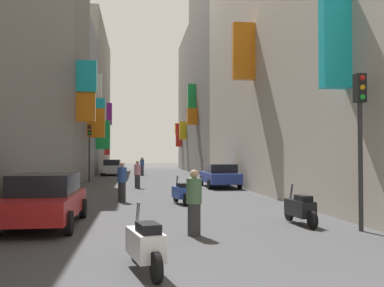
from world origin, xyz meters
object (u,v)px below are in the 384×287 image
(scooter_black, at_px, (300,208))
(traffic_light_far_corner, at_px, (89,143))
(scooter_white, at_px, (145,244))
(pedestrian_mid_street, at_px, (122,182))
(traffic_light_near_corner, at_px, (360,123))
(pedestrian_near_left, at_px, (194,203))
(scooter_blue, at_px, (181,193))
(pedestrian_crossing, at_px, (137,174))
(parked_car_red, at_px, (44,199))
(parked_car_silver, at_px, (112,167))
(pedestrian_near_right, at_px, (142,166))
(parked_car_blue, at_px, (220,175))

(scooter_black, relative_size, traffic_light_far_corner, 0.48)
(scooter_white, relative_size, pedestrian_mid_street, 1.12)
(scooter_black, bearing_deg, traffic_light_far_corner, 111.71)
(traffic_light_near_corner, bearing_deg, pedestrian_near_left, -179.79)
(pedestrian_near_left, bearing_deg, traffic_light_near_corner, 0.21)
(scooter_blue, xyz_separation_m, pedestrian_crossing, (-1.70, 8.49, 0.35))
(parked_car_red, bearing_deg, parked_car_silver, 89.59)
(pedestrian_near_left, distance_m, pedestrian_near_right, 30.63)
(scooter_white, xyz_separation_m, pedestrian_mid_street, (-0.74, 10.85, 0.37))
(parked_car_silver, height_order, traffic_light_near_corner, traffic_light_near_corner)
(parked_car_silver, distance_m, parked_car_red, 30.10)
(pedestrian_mid_street, bearing_deg, parked_car_red, -108.53)
(pedestrian_crossing, bearing_deg, traffic_light_near_corner, -69.31)
(scooter_white, distance_m, traffic_light_far_corner, 24.74)
(traffic_light_near_corner, bearing_deg, parked_car_blue, 92.74)
(parked_car_silver, relative_size, scooter_black, 2.23)
(pedestrian_mid_street, bearing_deg, pedestrian_near_left, -75.54)
(parked_car_blue, relative_size, pedestrian_near_right, 2.52)
(scooter_white, distance_m, pedestrian_crossing, 18.22)
(scooter_white, bearing_deg, parked_car_red, 118.11)
(scooter_black, xyz_separation_m, traffic_light_near_corner, (1.17, -1.20, 2.34))
(parked_car_silver, bearing_deg, scooter_white, -85.97)
(parked_car_blue, height_order, parked_car_red, parked_car_red)
(parked_car_silver, bearing_deg, parked_car_red, -90.41)
(pedestrian_near_left, relative_size, pedestrian_near_right, 0.90)
(scooter_blue, xyz_separation_m, traffic_light_near_corner, (4.01, -6.63, 2.34))
(pedestrian_near_right, bearing_deg, traffic_light_near_corner, -80.33)
(scooter_blue, bearing_deg, scooter_white, -99.48)
(scooter_black, height_order, pedestrian_crossing, pedestrian_crossing)
(scooter_black, bearing_deg, parked_car_red, 174.09)
(scooter_white, relative_size, pedestrian_crossing, 1.15)
(parked_car_red, distance_m, scooter_blue, 6.38)
(parked_car_blue, xyz_separation_m, traffic_light_far_corner, (-8.44, 6.12, 2.11))
(parked_car_blue, relative_size, traffic_light_near_corner, 1.10)
(parked_car_silver, relative_size, traffic_light_near_corner, 1.09)
(parked_car_red, relative_size, pedestrian_near_right, 2.46)
(parked_car_blue, distance_m, scooter_black, 13.95)
(parked_car_red, relative_size, scooter_blue, 2.43)
(parked_car_blue, xyz_separation_m, traffic_light_near_corner, (0.72, -15.14, 2.05))
(parked_car_silver, xyz_separation_m, traffic_light_far_corner, (-1.05, -10.77, 2.07))
(parked_car_silver, distance_m, pedestrian_mid_street, 24.34)
(pedestrian_near_right, bearing_deg, scooter_blue, -87.12)
(pedestrian_crossing, relative_size, traffic_light_far_corner, 0.39)
(parked_car_blue, xyz_separation_m, pedestrian_mid_street, (-5.65, -7.39, 0.09))
(scooter_blue, height_order, pedestrian_mid_street, pedestrian_mid_street)
(pedestrian_near_left, relative_size, traffic_light_far_corner, 0.38)
(parked_car_silver, relative_size, pedestrian_near_left, 2.76)
(pedestrian_near_right, bearing_deg, parked_car_silver, 153.81)
(parked_car_blue, relative_size, pedestrian_near_left, 2.79)
(pedestrian_mid_street, xyz_separation_m, traffic_light_near_corner, (6.38, -7.75, 1.96))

